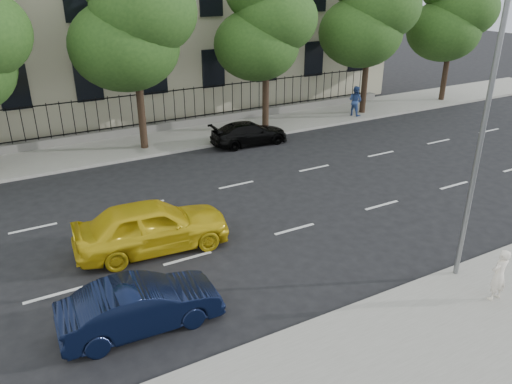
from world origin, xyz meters
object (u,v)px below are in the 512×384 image
yellow_taxi (152,226)px  navy_sedan (141,305)px  black_sedan (249,133)px  street_light (470,101)px  woman_near (499,275)px

yellow_taxi → navy_sedan: yellow_taxi is taller
navy_sedan → black_sedan: (9.28, 11.52, -0.07)m
street_light → yellow_taxi: bearing=143.3°
black_sedan → woman_near: size_ratio=2.70×
black_sedan → yellow_taxi: bearing=138.8°
yellow_taxi → black_sedan: 11.08m
street_light → woman_near: street_light is taller
navy_sedan → woman_near: 9.37m
street_light → black_sedan: 14.04m
navy_sedan → woman_near: size_ratio=2.66×
yellow_taxi → navy_sedan: 3.93m
navy_sedan → woman_near: (8.62, -3.65, 0.24)m
yellow_taxi → woman_near: (7.12, -7.28, 0.07)m
street_light → yellow_taxi: street_light is taller
yellow_taxi → woman_near: 10.19m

